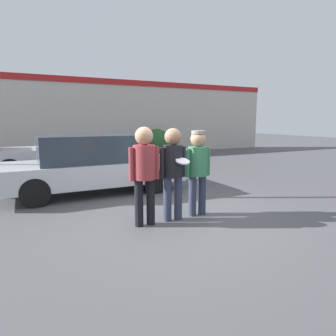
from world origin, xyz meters
The scene contains 7 objects.
ground_plane centered at (0.00, 0.00, 0.00)m, with size 56.00×56.00×0.00m, color #4C4C4F.
storefront_building centered at (0.00, 11.26, 2.04)m, with size 24.00×0.22×4.01m.
person_left centered at (-0.65, -0.06, 1.05)m, with size 0.56×0.39×1.73m.
person_middle_with_frisbee centered at (-0.08, -0.03, 1.02)m, with size 0.52×0.55×1.70m.
person_right centered at (0.49, 0.04, 0.99)m, with size 0.55×0.38×1.65m.
parked_car_near centered at (-0.98, 2.83, 0.73)m, with size 4.51×1.82×1.48m.
shrub centered at (4.23, 10.38, 0.69)m, with size 1.38×1.38×1.38m.
Camera 1 is at (-2.52, -4.81, 1.84)m, focal length 32.00 mm.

